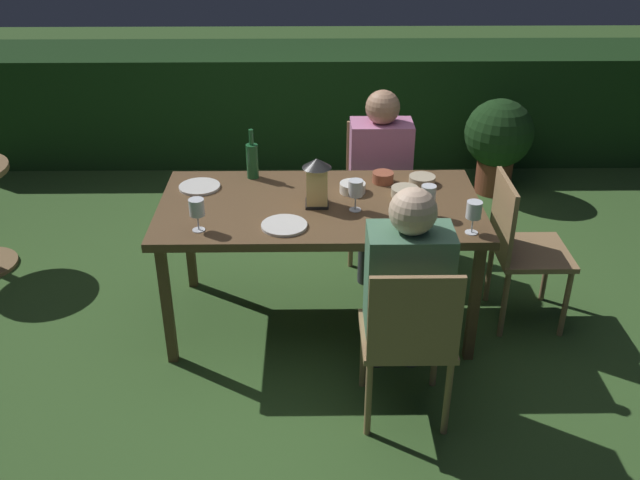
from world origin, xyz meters
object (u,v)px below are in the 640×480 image
object	(u,v)px
potted_plant_by_hedge	(498,139)
lantern_centerpiece	(317,179)
person_in_green	(406,284)
wine_glass_c	(197,209)
dining_table	(320,213)
chair_head_far	(520,244)
bowl_salad	(383,177)
wine_glass_d	(356,190)
bowl_dip	(422,180)
bowl_bread	(405,192)
chair_side_right_b	(377,183)
wine_glass_b	(428,195)
person_in_pink	(381,174)
chair_side_left_b	(409,336)
plate_b	(284,225)
wine_glass_a	(474,211)
green_bottle_on_table	(252,160)
bowl_olives	(353,187)
plate_a	(200,187)

from	to	relation	value
potted_plant_by_hedge	lantern_centerpiece	bearing A→B (deg)	-128.84
person_in_green	wine_glass_c	bearing A→B (deg)	161.01
dining_table	wine_glass_c	xyz separation A→B (m)	(-0.61, -0.30, 0.17)
chair_head_far	bowl_salad	distance (m)	0.85
lantern_centerpiece	wine_glass_d	distance (m)	0.21
person_in_green	bowl_dip	size ratio (longest dim) A/B	7.75
lantern_centerpiece	bowl_bread	distance (m)	0.51
bowl_bread	chair_side_right_b	bearing A→B (deg)	95.80
wine_glass_b	dining_table	bearing A→B (deg)	164.29
person_in_pink	chair_side_left_b	world-z (taller)	person_in_pink
chair_side_right_b	person_in_green	bearing A→B (deg)	-90.00
dining_table	person_in_green	size ratio (longest dim) A/B	1.50
chair_side_left_b	bowl_salad	bearing A→B (deg)	91.39
person_in_green	plate_b	size ratio (longest dim) A/B	4.96
chair_side_right_b	wine_glass_a	bearing A→B (deg)	-73.30
dining_table	bowl_bread	distance (m)	0.48
bowl_salad	chair_side_left_b	bearing A→B (deg)	-88.61
plate_b	bowl_bread	xyz separation A→B (m)	(0.65, 0.35, 0.02)
wine_glass_d	bowl_bread	world-z (taller)	wine_glass_d
green_bottle_on_table	wine_glass_c	world-z (taller)	green_bottle_on_table
chair_side_right_b	wine_glass_b	bearing A→B (deg)	-80.74
person_in_pink	potted_plant_by_hedge	xyz separation A→B (m)	(1.02, 1.11, -0.19)
chair_side_right_b	bowl_olives	distance (m)	0.78
wine_glass_a	chair_head_far	bearing A→B (deg)	42.98
chair_side_left_b	plate_a	world-z (taller)	chair_side_left_b
plate_b	bowl_dip	size ratio (longest dim) A/B	1.56
person_in_green	wine_glass_a	size ratio (longest dim) A/B	6.80
green_bottle_on_table	wine_glass_d	size ratio (longest dim) A/B	1.72
green_bottle_on_table	potted_plant_by_hedge	distance (m)	2.31
wine_glass_c	plate_b	bearing A→B (deg)	4.15
bowl_bread	potted_plant_by_hedge	size ratio (longest dim) A/B	0.20
chair_head_far	wine_glass_d	size ratio (longest dim) A/B	5.15
person_in_pink	wine_glass_a	bearing A→B (deg)	-70.22
wine_glass_b	bowl_olives	distance (m)	0.48
green_bottle_on_table	wine_glass_b	world-z (taller)	green_bottle_on_table
lantern_centerpiece	bowl_dip	distance (m)	0.66
bowl_salad	wine_glass_a	bearing A→B (deg)	-58.29
person_in_green	potted_plant_by_hedge	bearing A→B (deg)	66.86
person_in_pink	green_bottle_on_table	distance (m)	0.85
chair_head_far	wine_glass_c	world-z (taller)	wine_glass_c
potted_plant_by_hedge	green_bottle_on_table	bearing A→B (deg)	-141.94
bowl_salad	person_in_pink	bearing A→B (deg)	85.80
chair_side_left_b	wine_glass_c	distance (m)	1.19
bowl_salad	wine_glass_d	bearing A→B (deg)	-116.50
chair_side_right_b	green_bottle_on_table	distance (m)	0.98
bowl_bread	wine_glass_c	bearing A→B (deg)	-160.21
bowl_olives	bowl_dip	size ratio (longest dim) A/B	0.96
wine_glass_b	plate_a	size ratio (longest dim) A/B	0.74
chair_side_right_b	bowl_dip	size ratio (longest dim) A/B	5.86
wine_glass_b	plate_a	world-z (taller)	wine_glass_b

